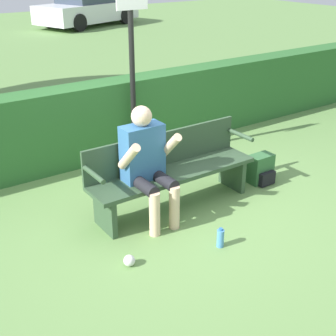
{
  "coord_description": "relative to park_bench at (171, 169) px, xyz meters",
  "views": [
    {
      "loc": [
        -2.67,
        -3.77,
        2.61
      ],
      "look_at": [
        -0.15,
        -0.1,
        0.56
      ],
      "focal_mm": 50.0,
      "sensor_mm": 36.0,
      "label": 1
    }
  ],
  "objects": [
    {
      "name": "litter_crumple",
      "position": [
        -0.97,
        -0.73,
        -0.39
      ],
      "size": [
        0.11,
        0.11,
        0.11
      ],
      "color": "silver",
      "rests_on": "ground"
    },
    {
      "name": "water_bottle",
      "position": [
        -0.08,
        -0.96,
        -0.35
      ],
      "size": [
        0.07,
        0.07,
        0.2
      ],
      "color": "#4C8CCC",
      "rests_on": "ground"
    },
    {
      "name": "park_bench",
      "position": [
        0.0,
        0.0,
        0.0
      ],
      "size": [
        1.96,
        0.46,
        0.83
      ],
      "color": "#334C33",
      "rests_on": "ground"
    },
    {
      "name": "ground_plane",
      "position": [
        0.0,
        -0.06,
        -0.44
      ],
      "size": [
        40.0,
        40.0,
        0.0
      ],
      "primitive_type": "plane",
      "color": "#668E4C"
    },
    {
      "name": "hedge_back",
      "position": [
        0.0,
        1.69,
        0.09
      ],
      "size": [
        12.0,
        0.42,
        1.05
      ],
      "color": "#2D662D",
      "rests_on": "ground"
    },
    {
      "name": "person_seated",
      "position": [
        -0.37,
        -0.1,
        0.24
      ],
      "size": [
        0.57,
        0.57,
        1.24
      ],
      "color": "#336699",
      "rests_on": "ground"
    },
    {
      "name": "parked_car",
      "position": [
        5.6,
        13.74,
        0.22
      ],
      "size": [
        4.47,
        3.01,
        1.41
      ],
      "rotation": [
        0.0,
        0.0,
        0.34
      ],
      "color": "silver",
      "rests_on": "ground"
    },
    {
      "name": "signpost",
      "position": [
        0.34,
        1.34,
        0.89
      ],
      "size": [
        0.43,
        0.09,
        2.29
      ],
      "color": "black",
      "rests_on": "ground"
    },
    {
      "name": "backpack",
      "position": [
        1.25,
        -0.16,
        -0.27
      ],
      "size": [
        0.3,
        0.25,
        0.36
      ],
      "color": "#336638",
      "rests_on": "ground"
    }
  ]
}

